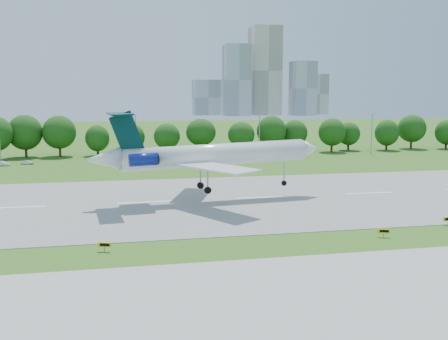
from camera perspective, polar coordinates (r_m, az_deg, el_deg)
ground at (r=63.30m, az=10.45°, el=-7.65°), size 600.00×600.00×0.00m
runway at (r=86.32m, az=4.34°, el=-3.18°), size 400.00×45.00×0.08m
taxiway at (r=47.94m, az=18.60°, el=-13.25°), size 400.00×23.00×0.08m
tree_line at (r=150.59m, az=-2.48°, el=4.17°), size 288.40×8.40×10.40m
light_poles at (r=140.35m, az=-2.87°, el=3.92°), size 175.90×0.25×12.19m
skyline at (r=463.82m, az=4.23°, el=10.04°), size 127.00×52.00×80.00m
airliner at (r=82.76m, az=-2.25°, el=1.77°), size 39.97×28.97×13.59m
taxi_sign_left at (r=58.42m, az=-13.51°, el=-8.31°), size 1.51×0.61×1.07m
taxi_sign_centre at (r=74.73m, az=24.27°, el=-5.13°), size 1.59×0.30×1.12m
taxi_sign_right at (r=65.48m, az=17.77°, el=-6.67°), size 1.49×0.62×1.06m
service_vehicle_a at (r=137.14m, az=-23.99°, el=0.67°), size 3.70×2.19×1.15m
service_vehicle_b at (r=137.53m, az=-21.60°, el=0.82°), size 3.38×1.69×1.10m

